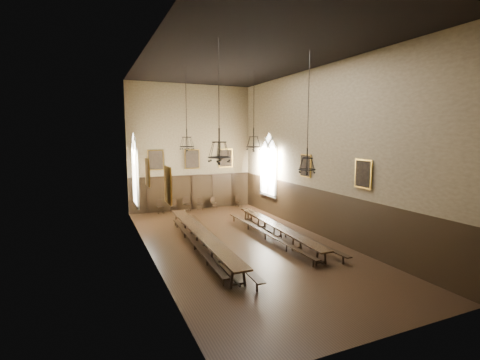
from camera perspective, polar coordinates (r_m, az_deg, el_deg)
floor at (r=17.74m, az=0.34°, el=-10.44°), size 9.00×18.00×0.02m
ceiling at (r=17.26m, az=0.37°, el=19.38°), size 9.00×18.00×0.02m
wall_back at (r=25.40m, az=-7.97°, el=5.25°), size 9.00×0.02×9.00m
wall_front at (r=9.45m, az=23.18°, el=1.15°), size 9.00×0.02×9.00m
wall_left at (r=15.64m, az=-14.96°, el=3.75°), size 0.02×18.00×9.00m
wall_right at (r=19.19m, az=12.79°, el=4.45°), size 0.02×18.00×9.00m
wainscot_panelling at (r=17.40m, az=0.35°, el=-6.49°), size 9.00×18.00×2.50m
table_left at (r=17.06m, az=-6.37°, el=-9.76°), size 0.96×10.45×0.81m
table_right at (r=18.64m, az=6.13°, el=-8.44°), size 1.08×9.03×0.70m
bench_left_outer at (r=16.89m, az=-7.46°, el=-10.46°), size 0.63×9.22×0.41m
bench_left_inner at (r=16.95m, az=-3.91°, el=-10.20°), size 0.88×10.67×0.48m
bench_right_inner at (r=18.39m, az=4.17°, el=-8.93°), size 0.34×9.10×0.41m
bench_right_outer at (r=18.91m, az=7.51°, el=-8.48°), size 0.68×9.49×0.43m
chair_1 at (r=24.87m, az=-12.93°, el=-4.70°), size 0.46×0.46×0.96m
chair_2 at (r=25.04m, az=-10.85°, el=-4.60°), size 0.50×0.50×0.90m
chair_3 at (r=25.26m, az=-8.72°, el=-4.38°), size 0.50×0.50×1.01m
chair_4 at (r=25.51m, az=-6.56°, el=-4.30°), size 0.49×0.49×0.90m
chair_5 at (r=25.90m, az=-4.36°, el=-4.12°), size 0.45×0.45×0.86m
chair_7 at (r=26.55m, az=-0.22°, el=-3.80°), size 0.49×0.49×0.88m
chandelier_back_left at (r=18.88m, az=-8.72°, el=6.37°), size 0.78×0.78×4.33m
chandelier_back_right at (r=20.25m, az=2.26°, el=6.25°), size 0.90×0.90×4.42m
chandelier_front_left at (r=13.37m, az=-3.42°, el=4.99°), size 0.90×0.90×4.58m
chandelier_front_right at (r=15.61m, az=10.94°, el=3.14°), size 0.78×0.78×5.23m
portrait_back_0 at (r=24.74m, az=-13.67°, el=3.20°), size 1.10×0.12×1.40m
portrait_back_1 at (r=25.32m, az=-7.86°, el=3.43°), size 1.10×0.12×1.40m
portrait_back_2 at (r=26.14m, az=-2.36°, el=3.62°), size 1.10×0.12×1.40m
portrait_left_0 at (r=16.71m, az=-14.95°, el=1.22°), size 0.12×1.00×1.30m
portrait_left_1 at (r=12.31m, az=-11.74°, el=-0.83°), size 0.12×1.00×1.30m
portrait_right_0 at (r=19.99m, az=10.72°, el=2.32°), size 0.12×1.00×1.30m
portrait_right_1 at (r=16.49m, az=19.56°, el=0.96°), size 0.12×1.00×1.30m
window_right at (r=23.87m, az=4.71°, el=2.51°), size 0.20×2.20×4.60m
window_left at (r=21.17m, az=-16.92°, el=1.59°), size 0.20×2.20×4.60m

